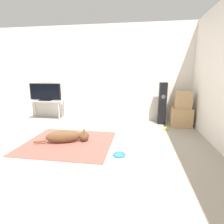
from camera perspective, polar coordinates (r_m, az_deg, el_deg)
name	(u,v)px	position (r m, az deg, el deg)	size (l,w,h in m)	color
ground_plane	(69,147)	(3.28, -13.82, -11.08)	(12.00, 12.00, 0.00)	#9E9384
wall_back	(96,74)	(5.01, -5.31, 12.32)	(8.00, 0.06, 2.55)	silver
area_rug	(69,143)	(3.47, -13.94, -9.66)	(1.62, 1.41, 0.01)	#934C42
dog	(68,136)	(3.43, -14.33, -7.72)	(0.97, 0.43, 0.25)	brown
frisbee	(119,155)	(2.89, 2.37, -13.75)	(0.21, 0.21, 0.03)	blue
cardboard_box_lower	(181,117)	(4.66, 21.66, -1.54)	(0.48, 0.39, 0.46)	tan
cardboard_box_upper	(183,100)	(4.58, 22.15, 3.64)	(0.37, 0.30, 0.40)	tan
floor_speaker	(162,103)	(4.65, 16.11, 2.69)	(0.19, 0.19, 1.07)	black
tv_stand	(46,103)	(5.30, -20.74, 2.73)	(0.97, 0.41, 0.54)	#A8A8AD
tv	(45,92)	(5.27, -20.99, 6.05)	(0.91, 0.20, 0.48)	black
tennis_ball_by_boxes	(164,129)	(4.24, 16.65, -5.26)	(0.07, 0.07, 0.07)	#C6E033
tennis_ball_near_speaker	(166,128)	(4.31, 17.22, -5.02)	(0.07, 0.07, 0.07)	#C6E033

